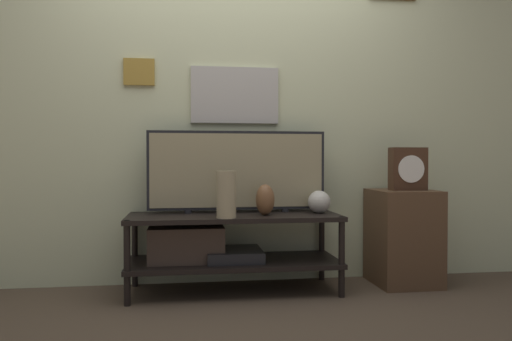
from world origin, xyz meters
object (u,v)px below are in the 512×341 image
(vase_urn_stoneware, at_px, (265,200))
(vase_tall_ceramic, at_px, (226,195))
(mantel_clock, at_px, (408,169))
(vase_round_glass, at_px, (319,202))
(television, at_px, (237,170))

(vase_urn_stoneware, xyz_separation_m, vase_tall_ceramic, (-0.26, -0.12, 0.04))
(vase_urn_stoneware, height_order, mantel_clock, mantel_clock)
(vase_round_glass, distance_m, mantel_clock, 0.66)
(vase_urn_stoneware, relative_size, vase_tall_ceramic, 0.69)
(television, bearing_deg, mantel_clock, -5.55)
(vase_round_glass, height_order, mantel_clock, mantel_clock)
(vase_tall_ceramic, height_order, vase_round_glass, vase_tall_ceramic)
(television, bearing_deg, vase_urn_stoneware, -49.05)
(vase_tall_ceramic, bearing_deg, vase_urn_stoneware, 25.50)
(television, height_order, vase_tall_ceramic, television)
(vase_urn_stoneware, relative_size, vase_round_glass, 1.32)
(television, relative_size, mantel_clock, 4.09)
(mantel_clock, bearing_deg, vase_round_glass, -179.87)
(television, relative_size, vase_round_glass, 7.93)
(television, distance_m, vase_round_glass, 0.59)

